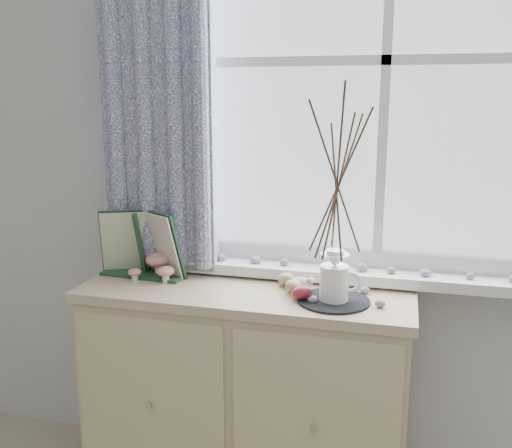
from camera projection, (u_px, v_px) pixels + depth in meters
name	position (u px, v px, depth m)	size (l,w,h in m)	color
sideboard	(246.00, 394.00, 2.16)	(1.20, 0.45, 0.85)	tan
botanical_book	(138.00, 245.00, 2.14)	(0.38, 0.13, 0.26)	#1D3D27
toadstool_cluster	(157.00, 264.00, 2.16)	(0.18, 0.16, 0.09)	silver
wooden_eggs	(294.00, 286.00, 1.99)	(0.14, 0.18, 0.07)	tan
songbird_figurine	(301.00, 283.00, 2.02)	(0.11, 0.05, 0.06)	beige
crocheted_doily	(334.00, 301.00, 1.92)	(0.24, 0.24, 0.01)	black
twig_pitcher	(338.00, 178.00, 1.83)	(0.34, 0.34, 0.73)	white
sideboard_pebbles	(337.00, 291.00, 1.99)	(0.34, 0.23, 0.03)	#969799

